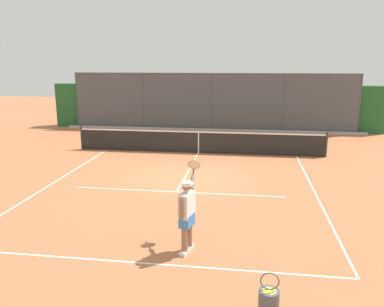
% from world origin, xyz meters
% --- Properties ---
extents(ground_plane, '(60.00, 60.00, 0.00)m').
position_xyz_m(ground_plane, '(0.00, 0.00, 0.00)').
color(ground_plane, '#B76B42').
extents(court_line_markings, '(8.50, 9.77, 0.01)m').
position_xyz_m(court_line_markings, '(0.00, 1.86, 0.00)').
color(court_line_markings, white).
rests_on(court_line_markings, ground).
extents(fence_backdrop, '(19.34, 1.37, 3.32)m').
position_xyz_m(fence_backdrop, '(0.00, -10.25, 1.32)').
color(fence_backdrop, '#474C51').
rests_on(fence_backdrop, ground).
extents(tennis_net, '(10.92, 0.09, 1.07)m').
position_xyz_m(tennis_net, '(0.00, -3.83, 0.49)').
color(tennis_net, '#2D2D2D').
rests_on(tennis_net, ground).
extents(tennis_player, '(0.35, 1.35, 1.84)m').
position_xyz_m(tennis_player, '(-0.92, 5.29, 0.89)').
color(tennis_player, silver).
rests_on(tennis_player, ground).
extents(ball_basket, '(0.32, 0.32, 0.83)m').
position_xyz_m(ball_basket, '(-2.51, 7.35, 0.30)').
color(ball_basket, '#4C5156').
rests_on(ball_basket, ground).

